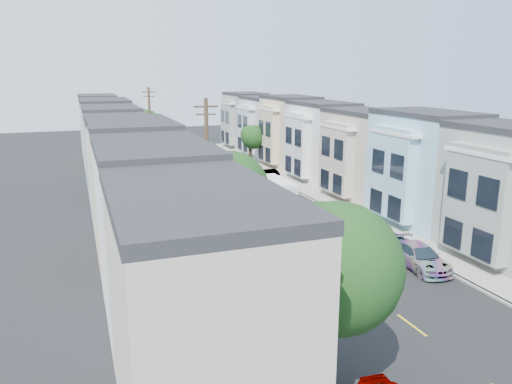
# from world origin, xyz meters

# --- Properties ---
(ground) EXTENTS (160.00, 160.00, 0.00)m
(ground) POSITION_xyz_m (0.00, 0.00, 0.00)
(ground) COLOR black
(ground) RESTS_ON ground
(road_slab) EXTENTS (12.00, 70.00, 0.02)m
(road_slab) POSITION_xyz_m (0.00, 15.00, 0.01)
(road_slab) COLOR black
(road_slab) RESTS_ON ground
(curb_left) EXTENTS (0.30, 70.00, 0.15)m
(curb_left) POSITION_xyz_m (-6.05, 15.00, 0.07)
(curb_left) COLOR gray
(curb_left) RESTS_ON ground
(curb_right) EXTENTS (0.30, 70.00, 0.15)m
(curb_right) POSITION_xyz_m (6.05, 15.00, 0.07)
(curb_right) COLOR gray
(curb_right) RESTS_ON ground
(sidewalk_left) EXTENTS (2.60, 70.00, 0.15)m
(sidewalk_left) POSITION_xyz_m (-7.35, 15.00, 0.07)
(sidewalk_left) COLOR gray
(sidewalk_left) RESTS_ON ground
(sidewalk_right) EXTENTS (2.60, 70.00, 0.15)m
(sidewalk_right) POSITION_xyz_m (7.35, 15.00, 0.07)
(sidewalk_right) COLOR gray
(sidewalk_right) RESTS_ON ground
(centerline) EXTENTS (0.12, 70.00, 0.01)m
(centerline) POSITION_xyz_m (0.00, 15.00, 0.00)
(centerline) COLOR gold
(centerline) RESTS_ON ground
(townhouse_row_left) EXTENTS (5.00, 70.00, 8.50)m
(townhouse_row_left) POSITION_xyz_m (-11.15, 15.00, 0.00)
(townhouse_row_left) COLOR #BDB0A2
(townhouse_row_left) RESTS_ON ground
(townhouse_row_right) EXTENTS (5.00, 70.00, 8.50)m
(townhouse_row_right) POSITION_xyz_m (11.15, 15.00, 0.00)
(townhouse_row_right) COLOR #BDB0A2
(townhouse_row_right) RESTS_ON ground
(tree_a) EXTENTS (4.70, 4.70, 7.49)m
(tree_a) POSITION_xyz_m (-6.30, -15.50, 5.12)
(tree_a) COLOR black
(tree_a) RESTS_ON ground
(tree_b) EXTENTS (4.70, 4.70, 7.39)m
(tree_b) POSITION_xyz_m (-6.30, -2.73, 5.02)
(tree_b) COLOR black
(tree_b) RESTS_ON ground
(tree_c) EXTENTS (4.70, 4.70, 7.09)m
(tree_c) POSITION_xyz_m (-6.30, 4.91, 4.73)
(tree_c) COLOR black
(tree_c) RESTS_ON ground
(tree_d) EXTENTS (4.70, 4.70, 7.38)m
(tree_d) POSITION_xyz_m (-6.30, 17.13, 5.01)
(tree_d) COLOR black
(tree_d) RESTS_ON ground
(tree_e) EXTENTS (4.70, 4.70, 7.31)m
(tree_e) POSITION_xyz_m (-6.30, 33.37, 4.94)
(tree_e) COLOR black
(tree_e) RESTS_ON ground
(tree_far_r) EXTENTS (3.10, 3.10, 5.20)m
(tree_far_r) POSITION_xyz_m (6.90, 30.28, 3.62)
(tree_far_r) COLOR black
(tree_far_r) RESTS_ON ground
(utility_pole_near) EXTENTS (1.60, 0.26, 10.00)m
(utility_pole_near) POSITION_xyz_m (-6.30, 2.00, 5.15)
(utility_pole_near) COLOR #42301E
(utility_pole_near) RESTS_ON ground
(utility_pole_far) EXTENTS (1.60, 0.26, 10.00)m
(utility_pole_far) POSITION_xyz_m (-6.30, 28.00, 5.15)
(utility_pole_far) COLOR #42301E
(utility_pole_far) RESTS_ON ground
(fedex_truck) EXTENTS (2.31, 6.01, 2.88)m
(fedex_truck) POSITION_xyz_m (1.25, 8.96, 1.61)
(fedex_truck) COLOR white
(fedex_truck) RESTS_ON ground
(lead_sedan) EXTENTS (2.60, 5.51, 1.52)m
(lead_sedan) POSITION_xyz_m (2.47, 15.39, 0.76)
(lead_sedan) COLOR black
(lead_sedan) RESTS_ON ground
(parked_left_b) EXTENTS (2.05, 4.33, 1.27)m
(parked_left_b) POSITION_xyz_m (-4.90, -6.27, 0.63)
(parked_left_b) COLOR black
(parked_left_b) RESTS_ON ground
(parked_left_c) EXTENTS (2.24, 4.60, 1.34)m
(parked_left_c) POSITION_xyz_m (-4.90, 1.08, 0.67)
(parked_left_c) COLOR silver
(parked_left_c) RESTS_ON ground
(parked_left_d) EXTENTS (2.20, 4.88, 1.54)m
(parked_left_d) POSITION_xyz_m (-4.90, 12.50, 0.77)
(parked_left_d) COLOR black
(parked_left_d) RESTS_ON ground
(parked_right_a) EXTENTS (2.38, 4.95, 1.44)m
(parked_right_a) POSITION_xyz_m (4.90, -6.12, 0.72)
(parked_right_a) COLOR #3A3A3A
(parked_right_a) RESTS_ON ground
(parked_right_b) EXTENTS (2.06, 4.23, 1.23)m
(parked_right_b) POSITION_xyz_m (4.90, -3.48, 0.61)
(parked_right_b) COLOR silver
(parked_right_b) RESTS_ON ground
(parked_right_c) EXTENTS (1.74, 4.61, 1.52)m
(parked_right_c) POSITION_xyz_m (4.90, 18.87, 0.76)
(parked_right_c) COLOR black
(parked_right_c) RESTS_ON ground
(parked_right_d) EXTENTS (2.46, 5.15, 1.50)m
(parked_right_d) POSITION_xyz_m (4.90, 26.23, 0.75)
(parked_right_d) COLOR black
(parked_right_d) RESTS_ON ground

